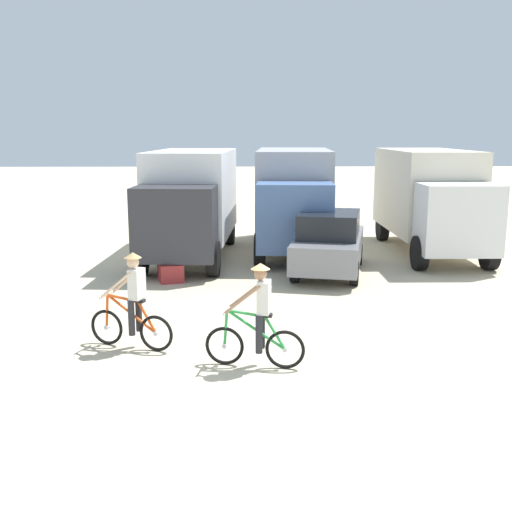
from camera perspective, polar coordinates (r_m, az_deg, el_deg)
The scene contains 8 objects.
ground_plane at distance 11.23m, azimuth 3.31°, elevation -9.20°, with size 120.00×120.00×0.00m, color beige.
box_truck_avon_van at distance 19.64m, azimuth -6.07°, elevation 5.32°, with size 2.83×6.90×3.35m.
box_truck_grey_hauler at distance 20.73m, azimuth 3.50°, elevation 5.69°, with size 2.83×6.90×3.35m.
box_truck_cream_rv at distance 21.11m, azimuth 15.79°, elevation 5.38°, with size 2.45×6.77×3.35m.
sedan_parked at distance 17.44m, azimuth 6.78°, elevation 1.24°, with size 2.66×4.49×1.76m.
cyclist_orange_shirt at distance 11.55m, azimuth -11.34°, elevation -4.40°, with size 1.63×0.76×1.82m.
cyclist_cowboy_hat at distance 10.44m, azimuth 0.18°, elevation -5.89°, with size 1.71×0.56×1.82m.
supply_crate at distance 16.68m, azimuth -7.91°, elevation -1.51°, with size 0.61×0.72×0.48m, color #9E2D2D.
Camera 1 is at (-0.88, -10.47, 3.96)m, focal length 43.22 mm.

